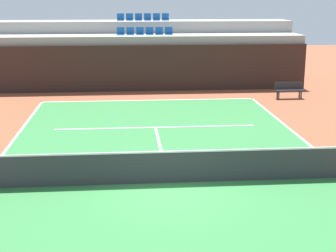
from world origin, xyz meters
name	(u,v)px	position (x,y,z in m)	size (l,w,h in m)	color
ground_plane	(169,183)	(0.00, 0.00, 0.00)	(80.00, 80.00, 0.00)	brown
court_surface	(169,183)	(0.00, 0.00, 0.01)	(11.00, 24.00, 0.01)	#2D7238
baseline_far	(149,100)	(0.00, 11.95, 0.01)	(11.00, 0.10, 0.00)	white
service_line_far	(155,127)	(0.00, 6.40, 0.01)	(8.26, 0.10, 0.00)	white
centre_service_line	(161,150)	(0.00, 3.20, 0.01)	(0.10, 6.40, 0.00)	white
back_wall	(146,68)	(0.00, 14.74, 1.30)	(18.36, 0.30, 2.60)	black
stands_tier_lower	(145,61)	(0.00, 16.09, 1.52)	(18.36, 2.40, 3.04)	#9E9E99
stands_tier_upper	(144,51)	(0.00, 18.49, 1.87)	(18.36, 2.40, 3.75)	#9E9E99
seating_row_lower	(145,33)	(0.00, 16.19, 3.17)	(3.25, 0.44, 0.44)	#145193
seating_row_upper	(143,18)	(0.00, 18.59, 3.87)	(3.25, 0.44, 0.44)	#145193
tennis_net	(169,167)	(0.00, 0.00, 0.51)	(11.08, 0.08, 1.07)	black
player_bench	(289,89)	(7.40, 11.88, 0.51)	(1.50, 0.40, 0.85)	#232328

